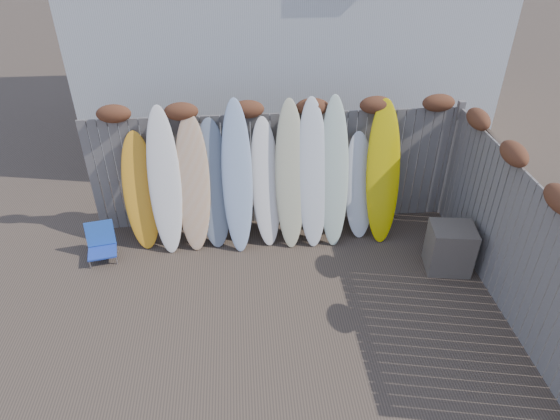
{
  "coord_description": "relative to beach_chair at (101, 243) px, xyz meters",
  "views": [
    {
      "loc": [
        -0.52,
        -4.82,
        5.05
      ],
      "look_at": [
        0.0,
        1.2,
        1.0
      ],
      "focal_mm": 32.0,
      "sensor_mm": 36.0,
      "label": 1
    }
  ],
  "objects": [
    {
      "name": "surfboard_3",
      "position": [
        1.8,
        0.37,
        0.74
      ],
      "size": [
        0.58,
        0.74,
        2.02
      ],
      "primitive_type": "ellipsoid",
      "rotation": [
        -0.31,
        0.0,
        0.05
      ],
      "color": "slate",
      "rests_on": "ground"
    },
    {
      "name": "surfboard_10",
      "position": [
        4.5,
        0.32,
        0.86
      ],
      "size": [
        0.58,
        0.81,
        2.25
      ],
      "primitive_type": "ellipsoid",
      "rotation": [
        -0.31,
        0.0,
        -0.04
      ],
      "color": "#E0C006",
      "rests_on": "ground"
    },
    {
      "name": "right_fence",
      "position": [
        5.78,
        -1.37,
        0.88
      ],
      "size": [
        0.28,
        4.4,
        2.24
      ],
      "color": "slate",
      "rests_on": "ground"
    },
    {
      "name": "surfboard_5",
      "position": [
        2.63,
        0.35,
        0.75
      ],
      "size": [
        0.53,
        0.76,
        2.02
      ],
      "primitive_type": "ellipsoid",
      "rotation": [
        -0.31,
        0.0,
        0.1
      ],
      "color": "white",
      "rests_on": "ground"
    },
    {
      "name": "surfboard_4",
      "position": [
        2.18,
        0.28,
        0.9
      ],
      "size": [
        0.48,
        0.83,
        2.34
      ],
      "primitive_type": "ellipsoid",
      "rotation": [
        -0.31,
        0.0,
        -0.01
      ],
      "color": "#A8BBD8",
      "rests_on": "ground"
    },
    {
      "name": "surfboard_8",
      "position": [
        3.71,
        0.31,
        0.9
      ],
      "size": [
        0.49,
        0.83,
        2.33
      ],
      "primitive_type": "ellipsoid",
      "rotation": [
        -0.31,
        0.0,
        -0.04
      ],
      "color": "beige",
      "rests_on": "ground"
    },
    {
      "name": "beach_chair",
      "position": [
        0.0,
        0.0,
        0.0
      ],
      "size": [
        0.51,
        0.53,
        0.57
      ],
      "color": "#2240AE",
      "rests_on": "ground"
    },
    {
      "name": "ground",
      "position": [
        2.79,
        -1.62,
        -0.27
      ],
      "size": [
        80.0,
        80.0,
        0.0
      ],
      "primitive_type": "plane",
      "color": "#493A2D"
    },
    {
      "name": "surfboard_1",
      "position": [
        1.06,
        0.33,
        0.86
      ],
      "size": [
        0.53,
        0.81,
        2.25
      ],
      "primitive_type": "ellipsoid",
      "rotation": [
        -0.31,
        0.0,
        0.04
      ],
      "color": "white",
      "rests_on": "ground"
    },
    {
      "name": "surfboard_6",
      "position": [
        3.01,
        0.31,
        0.88
      ],
      "size": [
        0.49,
        0.82,
        2.3
      ],
      "primitive_type": "ellipsoid",
      "rotation": [
        -0.31,
        0.0,
        -0.02
      ],
      "color": "beige",
      "rests_on": "ground"
    },
    {
      "name": "surfboard_7",
      "position": [
        3.37,
        0.3,
        0.89
      ],
      "size": [
        0.5,
        0.82,
        2.31
      ],
      "primitive_type": "ellipsoid",
      "rotation": [
        -0.31,
        0.0,
        0.02
      ],
      "color": "silver",
      "rests_on": "ground"
    },
    {
      "name": "surfboard_9",
      "position": [
        4.15,
        0.38,
        0.59
      ],
      "size": [
        0.54,
        0.65,
        1.72
      ],
      "primitive_type": "ellipsoid",
      "rotation": [
        -0.31,
        0.0,
        0.08
      ],
      "color": "white",
      "rests_on": "ground"
    },
    {
      "name": "back_fence",
      "position": [
        2.85,
        0.78,
        0.92
      ],
      "size": [
        6.05,
        0.28,
        2.24
      ],
      "color": "slate",
      "rests_on": "ground"
    },
    {
      "name": "wooden_crate",
      "position": [
        5.34,
        -0.74,
        0.11
      ],
      "size": [
        0.71,
        0.62,
        0.75
      ],
      "primitive_type": "cube",
      "rotation": [
        0.0,
        0.0,
        -0.14
      ],
      "color": "#473F35",
      "rests_on": "ground"
    },
    {
      "name": "surfboard_2",
      "position": [
        1.49,
        0.34,
        0.79
      ],
      "size": [
        0.57,
        0.77,
        2.12
      ],
      "primitive_type": "ellipsoid",
      "rotation": [
        -0.31,
        0.0,
        -0.04
      ],
      "color": "#F6A583",
      "rests_on": "ground"
    },
    {
      "name": "surfboard_0",
      "position": [
        0.65,
        0.41,
        0.66
      ],
      "size": [
        0.6,
        0.71,
        1.85
      ],
      "primitive_type": "ellipsoid",
      "rotation": [
        -0.31,
        0.0,
        0.09
      ],
      "color": "#FFA21E",
      "rests_on": "ground"
    },
    {
      "name": "lattice_panel",
      "position": [
        5.85,
        -0.39,
        0.73
      ],
      "size": [
        0.12,
        1.33,
        1.99
      ],
      "primitive_type": "cube",
      "rotation": [
        0.0,
        0.0,
        -0.05
      ],
      "color": "#33281F",
      "rests_on": "ground"
    }
  ]
}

